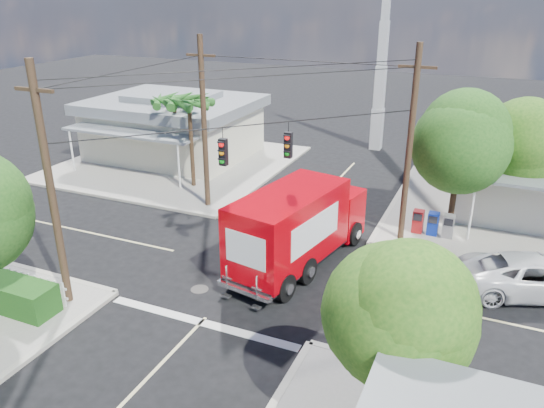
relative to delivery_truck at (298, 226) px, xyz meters
The scene contains 16 objects.
ground 2.64m from the delivery_truck, 144.20° to the right, with size 120.00×120.00×0.00m, color black.
sidewalk_ne 13.58m from the delivery_truck, 46.32° to the left, with size 14.12×14.12×0.14m.
sidewalk_nw 15.91m from the delivery_truck, 141.98° to the left, with size 14.12×14.12×0.14m.
road_markings 3.53m from the delivery_truck, 121.16° to the right, with size 32.00×32.00×0.01m.
building_nw 17.69m from the delivery_truck, 140.17° to the left, with size 10.80×10.20×4.30m.
radio_tower 19.28m from the delivery_truck, 93.27° to the left, with size 0.80×0.80×17.00m.
tree_ne_front 8.50m from the delivery_truck, 44.94° to the left, with size 4.21×4.14×6.66m.
tree_ne_back 11.60m from the delivery_truck, 43.53° to the left, with size 3.77×3.66×5.82m.
tree_se 10.24m from the delivery_truck, 57.06° to the right, with size 3.67×3.54×5.62m.
palm_nw_front 11.56m from the delivery_truck, 144.98° to the left, with size 3.01×3.08×5.59m.
palm_nw_back 13.89m from the delivery_truck, 144.64° to the left, with size 3.01×3.08×5.19m.
utility_poles 4.31m from the delivery_truck, behind, with size 12.00×10.68×9.00m.
picket_fence 11.60m from the delivery_truck, 144.30° to the right, with size 5.94×0.06×1.00m.
vending_boxes 7.14m from the delivery_truck, 45.80° to the left, with size 1.90×0.50×1.10m.
delivery_truck is the anchor object (origin of this frame).
parked_car 9.42m from the delivery_truck, ahead, with size 2.58×5.59×1.55m, color silver.
Camera 1 is at (8.67, -17.83, 11.01)m, focal length 35.00 mm.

